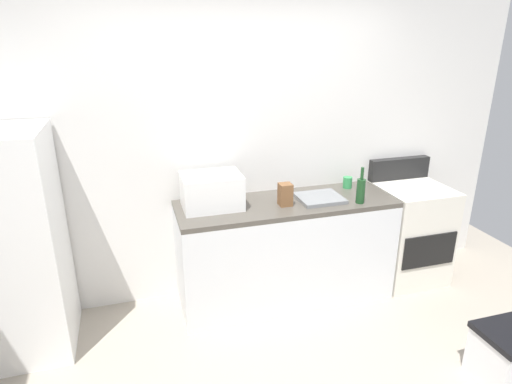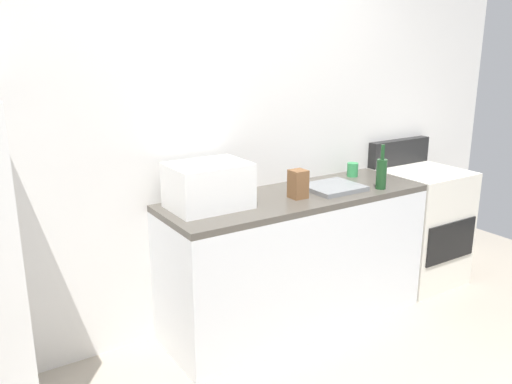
# 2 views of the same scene
# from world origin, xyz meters

# --- Properties ---
(wall_back) EXTENTS (5.00, 0.10, 2.60)m
(wall_back) POSITION_xyz_m (0.00, 1.55, 1.30)
(wall_back) COLOR silver
(wall_back) RESTS_ON ground_plane
(kitchen_counter) EXTENTS (1.80, 0.60, 0.90)m
(kitchen_counter) POSITION_xyz_m (0.30, 1.20, 0.45)
(kitchen_counter) COLOR silver
(kitchen_counter) RESTS_ON ground_plane
(stove_oven) EXTENTS (0.60, 0.61, 1.10)m
(stove_oven) POSITION_xyz_m (1.52, 1.21, 0.47)
(stove_oven) COLOR silver
(stove_oven) RESTS_ON ground_plane
(microwave) EXTENTS (0.46, 0.34, 0.27)m
(microwave) POSITION_xyz_m (-0.31, 1.26, 1.04)
(microwave) COLOR white
(microwave) RESTS_ON kitchen_counter
(sink_basin) EXTENTS (0.36, 0.32, 0.03)m
(sink_basin) POSITION_xyz_m (0.58, 1.16, 0.92)
(sink_basin) COLOR slate
(sink_basin) RESTS_ON kitchen_counter
(wine_bottle) EXTENTS (0.07, 0.07, 0.30)m
(wine_bottle) POSITION_xyz_m (0.86, 1.01, 1.01)
(wine_bottle) COLOR #193F1E
(wine_bottle) RESTS_ON kitchen_counter
(coffee_mug) EXTENTS (0.08, 0.08, 0.10)m
(coffee_mug) POSITION_xyz_m (0.94, 1.36, 0.95)
(coffee_mug) COLOR #338C4C
(coffee_mug) RESTS_ON kitchen_counter
(knife_block) EXTENTS (0.10, 0.10, 0.18)m
(knife_block) POSITION_xyz_m (0.26, 1.13, 0.99)
(knife_block) COLOR brown
(knife_block) RESTS_ON kitchen_counter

